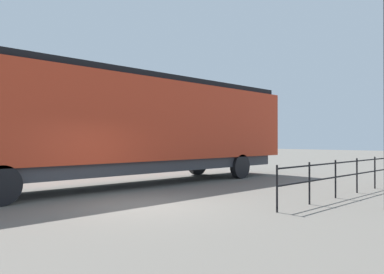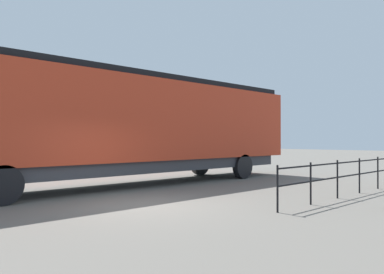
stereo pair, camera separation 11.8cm
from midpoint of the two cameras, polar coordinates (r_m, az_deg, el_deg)
name	(u,v)px [view 1 (the left image)]	position (r m, az deg, el deg)	size (l,w,h in m)	color
ground_plane	(142,206)	(10.75, -7.61, -9.89)	(120.00, 120.00, 0.00)	#666059
locomotive	(141,124)	(15.69, -7.71, 1.86)	(3.01, 16.35, 4.28)	red
platform_fence	(357,171)	(14.20, 22.62, -4.53)	(0.05, 9.84, 1.16)	black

